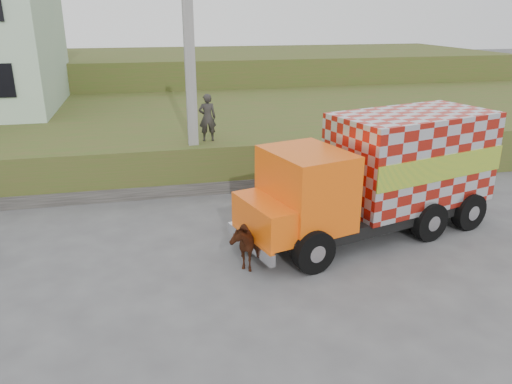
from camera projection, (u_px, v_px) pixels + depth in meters
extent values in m
plane|color=#474749|center=(257.00, 248.00, 12.13)|extent=(120.00, 120.00, 0.00)
cube|color=#3A541C|center=(204.00, 129.00, 21.05)|extent=(40.00, 12.00, 1.50)
cube|color=#3A541C|center=(180.00, 77.00, 31.81)|extent=(40.00, 12.00, 3.00)
cube|color=#595651|center=(164.00, 190.00, 15.50)|extent=(16.00, 0.50, 0.40)
cube|color=gray|center=(190.00, 62.00, 14.79)|extent=(0.30, 0.30, 8.00)
cube|color=black|center=(374.00, 211.00, 12.83)|extent=(6.37, 3.52, 0.31)
cube|color=#EC570C|center=(306.00, 188.00, 11.55)|extent=(2.10, 2.41, 1.78)
cube|color=#EC570C|center=(267.00, 218.00, 11.27)|extent=(1.36, 2.04, 0.80)
cube|color=silver|center=(410.00, 157.00, 12.87)|extent=(4.53, 3.16, 2.32)
cube|color=yellow|center=(443.00, 168.00, 11.97)|extent=(3.96, 1.13, 0.62)
cube|color=yellow|center=(382.00, 148.00, 13.77)|extent=(3.96, 1.13, 0.62)
cube|color=silver|center=(250.00, 243.00, 11.25)|extent=(0.68, 2.01, 0.27)
cylinder|color=black|center=(314.00, 251.00, 10.86)|extent=(1.03, 0.56, 0.98)
cylinder|color=black|center=(267.00, 219.00, 12.56)|extent=(1.03, 0.56, 0.98)
cylinder|color=black|center=(429.00, 222.00, 12.41)|extent=(1.03, 0.56, 0.98)
cylinder|color=black|center=(374.00, 196.00, 14.11)|extent=(1.03, 0.56, 0.98)
cylinder|color=black|center=(469.00, 211.00, 13.05)|extent=(1.03, 0.56, 0.98)
cylinder|color=black|center=(411.00, 188.00, 14.75)|extent=(1.03, 0.56, 0.98)
imported|color=black|center=(241.00, 241.00, 11.21)|extent=(0.75, 1.37, 1.11)
imported|color=#2A2725|center=(207.00, 118.00, 15.81)|extent=(0.56, 0.38, 1.51)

